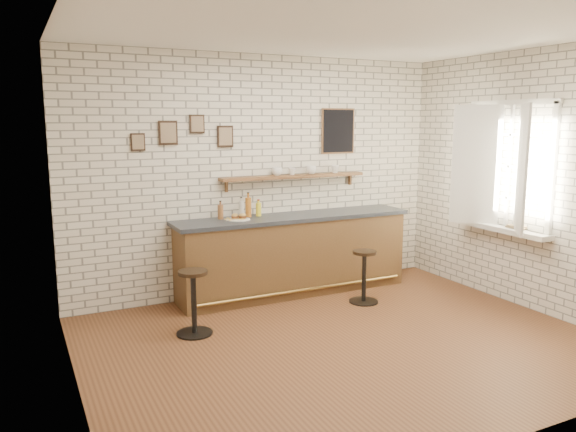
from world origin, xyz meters
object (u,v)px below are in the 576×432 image
at_px(condiment_bottle_yellow, 259,209).
at_px(bitters_bottle_amber, 248,207).
at_px(bar_stool_right, 364,275).
at_px(shelf_cup_c, 311,170).
at_px(bitters_bottle_brown, 221,212).
at_px(book_lower, 513,228).
at_px(bar_counter, 294,254).
at_px(bitters_bottle_white, 241,209).
at_px(shelf_cup_b, 292,171).
at_px(bar_stool_left, 194,300).
at_px(shelf_cup_a, 277,171).
at_px(book_upper, 513,227).
at_px(shelf_cup_d, 335,169).
at_px(ciabatta_sandwich, 239,216).
at_px(sandwich_plate, 238,219).

bearing_deg(condiment_bottle_yellow, bitters_bottle_amber, -180.00).
bearing_deg(bar_stool_right, shelf_cup_c, 103.77).
bearing_deg(bar_stool_right, condiment_bottle_yellow, 138.84).
relative_size(bitters_bottle_brown, book_lower, 0.99).
distance_m(bar_counter, bitters_bottle_white, 0.90).
bearing_deg(bitters_bottle_amber, bar_stool_right, -37.58).
distance_m(bar_counter, bitters_bottle_amber, 0.86).
height_order(bitters_bottle_amber, shelf_cup_c, shelf_cup_c).
xyz_separation_m(bitters_bottle_amber, shelf_cup_b, (0.64, 0.06, 0.41)).
height_order(bitters_bottle_brown, bitters_bottle_amber, bitters_bottle_amber).
distance_m(bitters_bottle_brown, condiment_bottle_yellow, 0.50).
height_order(bitters_bottle_brown, bitters_bottle_white, bitters_bottle_white).
relative_size(bar_stool_left, book_lower, 2.99).
relative_size(bitters_bottle_brown, shelf_cup_a, 1.69).
distance_m(bar_stool_left, book_upper, 3.79).
height_order(bitters_bottle_amber, shelf_cup_d, shelf_cup_d).
distance_m(bar_counter, condiment_bottle_yellow, 0.74).
distance_m(bitters_bottle_white, book_upper, 3.25).
bearing_deg(condiment_bottle_yellow, bar_stool_left, -140.05).
xyz_separation_m(ciabatta_sandwich, bar_stool_left, (-0.83, -0.82, -0.69)).
bearing_deg(bar_counter, condiment_bottle_yellow, 161.18).
bearing_deg(shelf_cup_b, shelf_cup_c, -37.52).
bearing_deg(bar_stool_right, shelf_cup_b, 118.51).
bearing_deg(bitters_bottle_amber, book_lower, -33.45).
xyz_separation_m(bar_stool_right, shelf_cup_a, (-0.72, 0.94, 1.21)).
distance_m(bitters_bottle_white, shelf_cup_b, 0.85).
distance_m(ciabatta_sandwich, shelf_cup_a, 0.81).
distance_m(condiment_bottle_yellow, bar_stool_right, 1.54).
relative_size(bitters_bottle_brown, shelf_cup_b, 2.32).
bearing_deg(shelf_cup_d, shelf_cup_a, 150.47).
xyz_separation_m(bitters_bottle_white, shelf_cup_c, (1.01, 0.06, 0.44)).
bearing_deg(shelf_cup_c, shelf_cup_d, -86.44).
distance_m(bitters_bottle_white, bar_stool_left, 1.53).
distance_m(shelf_cup_a, shelf_cup_b, 0.21).
bearing_deg(bar_counter, book_lower, -37.58).
bearing_deg(ciabatta_sandwich, sandwich_plate, 180.00).
relative_size(bar_stool_left, book_upper, 3.29).
relative_size(bar_counter, sandwich_plate, 11.07).
relative_size(bitters_bottle_brown, bitters_bottle_white, 0.89).
distance_m(sandwich_plate, bar_stool_left, 1.33).
bearing_deg(bar_stool_left, bitters_bottle_white, 46.27).
distance_m(bitters_bottle_brown, shelf_cup_c, 1.36).
relative_size(bitters_bottle_white, bar_stool_left, 0.37).
height_order(bar_counter, bitters_bottle_brown, bitters_bottle_brown).
distance_m(bar_counter, bar_stool_left, 1.78).
height_order(bitters_bottle_brown, book_lower, bitters_bottle_brown).
bearing_deg(bitters_bottle_brown, book_lower, -30.14).
distance_m(bar_counter, shelf_cup_d, 1.28).
relative_size(bar_counter, shelf_cup_d, 28.48).
xyz_separation_m(bitters_bottle_brown, bar_stool_left, (-0.65, -0.97, -0.74)).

